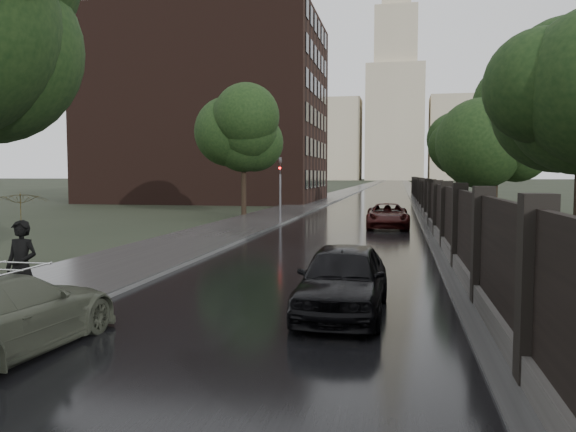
# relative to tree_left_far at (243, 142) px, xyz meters

# --- Properties ---
(ground) EXTENTS (800.00, 800.00, 0.00)m
(ground) POSITION_rel_tree_left_far_xyz_m (8.00, -30.00, -5.24)
(ground) COLOR black
(ground) RESTS_ON ground
(road) EXTENTS (8.00, 420.00, 0.02)m
(road) POSITION_rel_tree_left_far_xyz_m (8.00, 160.00, -5.23)
(road) COLOR black
(road) RESTS_ON ground
(sidewalk_left) EXTENTS (4.00, 420.00, 0.16)m
(sidewalk_left) POSITION_rel_tree_left_far_xyz_m (2.00, 160.00, -5.16)
(sidewalk_left) COLOR #2D2D2D
(sidewalk_left) RESTS_ON ground
(verge_right) EXTENTS (3.00, 420.00, 0.08)m
(verge_right) POSITION_rel_tree_left_far_xyz_m (13.50, 160.00, -5.20)
(verge_right) COLOR #2D2D2D
(verge_right) RESTS_ON ground
(fence_right) EXTENTS (0.45, 75.72, 2.70)m
(fence_right) POSITION_rel_tree_left_far_xyz_m (12.60, 2.01, -4.23)
(fence_right) COLOR #383533
(fence_right) RESTS_ON ground
(tree_left_far) EXTENTS (4.25, 4.25, 7.39)m
(tree_left_far) POSITION_rel_tree_left_far_xyz_m (0.00, 0.00, 0.00)
(tree_left_far) COLOR black
(tree_left_far) RESTS_ON ground
(tree_right_b) EXTENTS (4.08, 4.08, 7.01)m
(tree_right_b) POSITION_rel_tree_left_far_xyz_m (15.50, -8.00, -0.29)
(tree_right_b) COLOR black
(tree_right_b) RESTS_ON ground
(tree_right_c) EXTENTS (4.08, 4.08, 7.01)m
(tree_right_c) POSITION_rel_tree_left_far_xyz_m (15.50, 10.00, -0.29)
(tree_right_c) COLOR black
(tree_right_c) RESTS_ON ground
(traffic_light) EXTENTS (0.16, 0.32, 4.00)m
(traffic_light) POSITION_rel_tree_left_far_xyz_m (3.70, -5.01, -2.84)
(traffic_light) COLOR #59595E
(traffic_light) RESTS_ON ground
(brick_building) EXTENTS (24.00, 18.00, 20.00)m
(brick_building) POSITION_rel_tree_left_far_xyz_m (-10.00, 22.00, 4.76)
(brick_building) COLOR black
(brick_building) RESTS_ON ground
(stalinist_tower) EXTENTS (92.00, 30.00, 159.00)m
(stalinist_tower) POSITION_rel_tree_left_far_xyz_m (8.00, 270.00, 33.14)
(stalinist_tower) COLOR tan
(stalinist_tower) RESTS_ON ground
(car_right_near) EXTENTS (1.83, 4.43, 1.50)m
(car_right_near) POSITION_rel_tree_left_far_xyz_m (9.60, -26.38, -4.49)
(car_right_near) COLOR black
(car_right_near) RESTS_ON ground
(car_right_far) EXTENTS (2.44, 5.01, 1.37)m
(car_right_far) POSITION_rel_tree_left_far_xyz_m (10.14, -6.76, -4.56)
(car_right_far) COLOR black
(car_right_far) RESTS_ON ground
(pedestrian_umbrella) EXTENTS (1.16, 1.18, 2.96)m
(pedestrian_umbrella) POSITION_rel_tree_left_far_xyz_m (3.35, -28.27, -3.11)
(pedestrian_umbrella) COLOR black
(pedestrian_umbrella) RESTS_ON sidewalk_left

